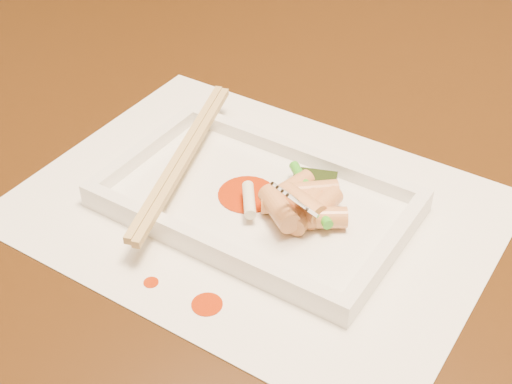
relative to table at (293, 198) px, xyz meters
The scene contains 24 objects.
table is the anchor object (origin of this frame).
placemat 0.18m from the table, 73.82° to the right, with size 0.40×0.30×0.00m, color white.
sauce_splatter_a 0.28m from the table, 74.52° to the right, with size 0.02×0.02×0.00m, color #AF2905.
sauce_splatter_b 0.28m from the table, 85.51° to the right, with size 0.01×0.01×0.00m, color #AF2905.
plate_base 0.18m from the table, 73.82° to the right, with size 0.26×0.16×0.01m, color white.
plate_rim_far 0.14m from the table, 58.20° to the right, with size 0.26×0.01×0.01m, color white.
plate_rim_near 0.25m from the table, 79.28° to the right, with size 0.26×0.01×0.01m, color white.
plate_rim_left 0.20m from the table, 121.02° to the right, with size 0.01×0.14×0.01m, color white.
plate_rim_right 0.25m from the table, 40.24° to the right, with size 0.01×0.14×0.01m, color white.
veg_piece 0.17m from the table, 52.75° to the right, with size 0.04×0.03×0.01m, color black.
scallion_white 0.20m from the table, 74.53° to the right, with size 0.01×0.01×0.04m, color #EAEACC.
scallion_green 0.19m from the table, 55.33° to the right, with size 0.01×0.01×0.09m, color #299518.
chopstick_a 0.19m from the table, 106.67° to the right, with size 0.01×0.24×0.01m, color tan.
chopstick_b 0.19m from the table, 103.60° to the right, with size 0.01×0.24×0.01m, color tan.
fork 0.25m from the table, 47.65° to the right, with size 0.09×0.10×0.14m, color silver, non-canonical shape.
sauce_blob_0 0.18m from the table, 77.83° to the right, with size 0.05×0.05×0.00m, color #AF2905.
rice_cake_0 0.21m from the table, 53.95° to the right, with size 0.02×0.02×0.05m, color tan.
rice_cake_1 0.20m from the table, 57.45° to the right, with size 0.02×0.02×0.05m, color tan.
rice_cake_2 0.21m from the table, 58.39° to the right, with size 0.02×0.02×0.04m, color tan.
rice_cake_3 0.18m from the table, 54.06° to the right, with size 0.02×0.02×0.04m, color tan.
rice_cake_4 0.18m from the table, 61.96° to the right, with size 0.02×0.02×0.04m, color tan.
rice_cake_5 0.21m from the table, 64.82° to the right, with size 0.02×0.02×0.04m, color tan.
rice_cake_6 0.20m from the table, 62.99° to the right, with size 0.02×0.02×0.04m, color tan.
rice_cake_7 0.20m from the table, 52.53° to the right, with size 0.02×0.02×0.04m, color tan.
Camera 1 is at (0.30, -0.54, 1.15)m, focal length 50.00 mm.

